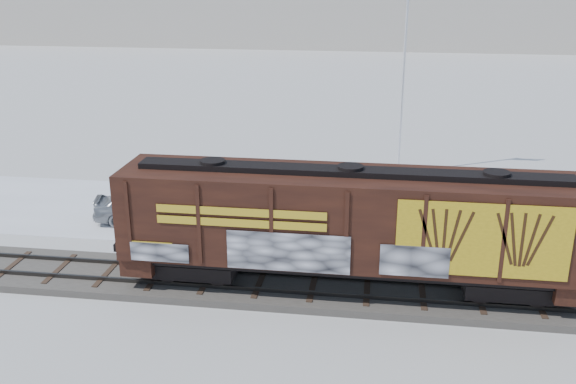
% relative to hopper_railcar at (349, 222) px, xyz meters
% --- Properties ---
extents(ground, '(500.00, 500.00, 0.00)m').
position_rel_hopper_railcar_xyz_m(ground, '(-3.25, 0.01, -2.90)').
color(ground, white).
rests_on(ground, ground).
extents(rail_track, '(50.00, 3.40, 0.43)m').
position_rel_hopper_railcar_xyz_m(rail_track, '(-3.25, 0.01, -2.75)').
color(rail_track, '#59544C').
rests_on(rail_track, ground).
extents(parking_strip, '(40.00, 8.00, 0.03)m').
position_rel_hopper_railcar_xyz_m(parking_strip, '(-3.25, 7.51, -2.89)').
color(parking_strip, white).
rests_on(parking_strip, ground).
extents(hopper_railcar, '(16.32, 3.06, 4.45)m').
position_rel_hopper_railcar_xyz_m(hopper_railcar, '(0.00, 0.00, 0.00)').
color(hopper_railcar, black).
rests_on(hopper_railcar, rail_track).
extents(flagpole, '(2.30, 0.90, 11.79)m').
position_rel_hopper_railcar_xyz_m(flagpole, '(2.27, 15.43, 1.48)').
color(flagpole, silver).
rests_on(flagpole, ground).
extents(car_silver, '(5.18, 3.04, 1.66)m').
position_rel_hopper_railcar_xyz_m(car_silver, '(-9.86, 6.08, -2.04)').
color(car_silver, '#A2A5A9').
rests_on(car_silver, parking_strip).
extents(car_white, '(4.75, 2.54, 1.49)m').
position_rel_hopper_railcar_xyz_m(car_white, '(-0.09, 7.63, -2.13)').
color(car_white, silver).
rests_on(car_white, parking_strip).
extents(car_dark, '(4.63, 3.24, 1.25)m').
position_rel_hopper_railcar_xyz_m(car_dark, '(1.42, 7.13, -2.25)').
color(car_dark, black).
rests_on(car_dark, parking_strip).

